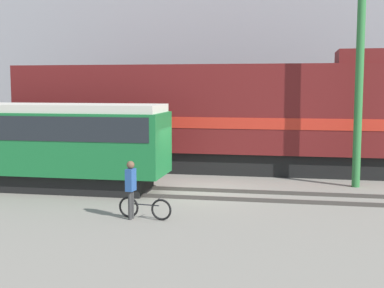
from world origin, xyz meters
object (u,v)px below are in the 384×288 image
Objects in this scene: streetcar at (24,140)px; utility_pole_left at (359,86)px; person at (131,184)px; bicycle at (145,208)px; freight_locomotive at (206,116)px.

streetcar is 13.36m from utility_pole_left.
utility_pole_left reaches higher than streetcar.
person is at bearing -137.46° from utility_pole_left.
utility_pole_left reaches higher than person.
bicycle is at bearing 13.39° from person.
bicycle is 0.97× the size of person.
person is at bearing -166.61° from bicycle.
utility_pole_left is (6.89, 6.60, 3.70)m from bicycle.
streetcar is at bearing 148.00° from bicycle.
utility_pole_left is (6.58, -2.85, 1.42)m from freight_locomotive.
bicycle is at bearing -136.23° from utility_pole_left.
freight_locomotive is at bearing 42.09° from streetcar.
streetcar is 6.56× the size of bicycle.
utility_pole_left reaches higher than bicycle.
freight_locomotive is 9.72m from bicycle.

